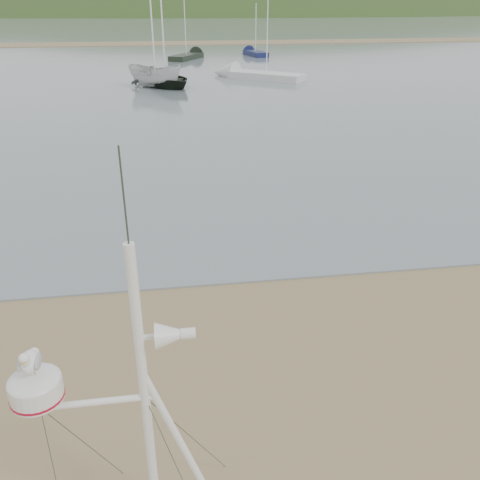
{
  "coord_description": "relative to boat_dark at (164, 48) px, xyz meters",
  "views": [
    {
      "loc": [
        1.43,
        -5.82,
        5.85
      ],
      "look_at": [
        2.45,
        1.0,
        2.55
      ],
      "focal_mm": 38.0,
      "sensor_mm": 36.0,
      "label": 1
    }
  ],
  "objects": [
    {
      "name": "boat_dark",
      "position": [
        0.0,
        0.0,
        0.0
      ],
      "size": [
        3.76,
        2.87,
        5.23
      ],
      "primitive_type": "imported",
      "rotation": [
        0.0,
        0.0,
        0.55
      ],
      "color": "black",
      "rests_on": "water"
    },
    {
      "name": "hill_ridge",
      "position": [
        16.77,
        202.87,
        -22.35
      ],
      "size": [
        620.0,
        180.0,
        80.0
      ],
      "color": "#213515",
      "rests_on": "ground"
    },
    {
      "name": "ground",
      "position": [
        -1.75,
        -32.13,
        -2.66
      ],
      "size": [
        560.0,
        560.0,
        0.0
      ],
      "primitive_type": "plane",
      "color": "olive",
      "rests_on": "ground"
    },
    {
      "name": "sailboat_dark_mid",
      "position": [
        3.26,
        19.18,
        -2.35
      ],
      "size": [
        4.7,
        6.72,
        6.73
      ],
      "color": "black",
      "rests_on": "ground"
    },
    {
      "name": "far_cottages",
      "position": [
        1.25,
        163.87,
        1.34
      ],
      "size": [
        294.4,
        6.3,
        8.0
      ],
      "color": "silver",
      "rests_on": "ground"
    },
    {
      "name": "sandbar",
      "position": [
        -1.75,
        37.87,
        -2.58
      ],
      "size": [
        560.0,
        7.0,
        0.07
      ],
      "primitive_type": "cube",
      "color": "olive",
      "rests_on": "water"
    },
    {
      "name": "sailboat_white_near",
      "position": [
        6.13,
        3.95,
        -2.36
      ],
      "size": [
        7.37,
        6.38,
        7.79
      ],
      "color": "silver",
      "rests_on": "ground"
    },
    {
      "name": "water",
      "position": [
        -1.75,
        99.87,
        -2.64
      ],
      "size": [
        560.0,
        256.0,
        0.04
      ],
      "primitive_type": "cube",
      "color": "slate",
      "rests_on": "ground"
    },
    {
      "name": "sailboat_blue_far",
      "position": [
        9.8,
        21.28,
        -2.35
      ],
      "size": [
        2.49,
        5.85,
        5.7
      ],
      "color": "#131A45",
      "rests_on": "ground"
    },
    {
      "name": "boat_white",
      "position": [
        -0.7,
        -0.5,
        -0.41
      ],
      "size": [
        2.36,
        2.35,
        4.41
      ],
      "primitive_type": "imported",
      "rotation": [
        0.0,
        0.0,
        0.94
      ],
      "color": "silver",
      "rests_on": "water"
    }
  ]
}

